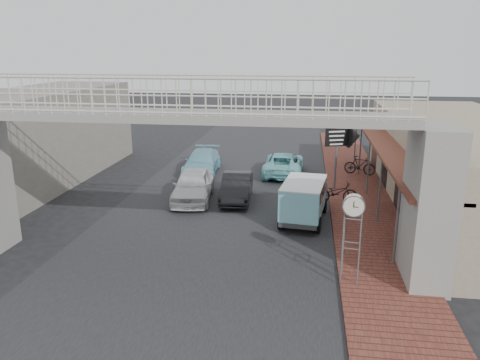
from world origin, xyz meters
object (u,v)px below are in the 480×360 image
(angkot_van, at_px, (304,196))
(motorcycle_far, at_px, (360,165))
(street_clock, at_px, (354,210))
(dark_sedan, at_px, (237,187))
(angkot_far, at_px, (202,162))
(white_hatchback, at_px, (193,185))
(arrow_sign, at_px, (352,137))
(motorcycle_near, at_px, (336,192))
(angkot_curb, at_px, (283,164))

(angkot_van, height_order, motorcycle_far, angkot_van)
(angkot_van, xyz_separation_m, street_clock, (1.51, -5.39, 1.30))
(dark_sedan, relative_size, angkot_van, 1.02)
(street_clock, bearing_deg, angkot_van, 113.81)
(dark_sedan, bearing_deg, angkot_far, 116.72)
(white_hatchback, xyz_separation_m, arrow_sign, (7.73, 3.13, 2.03))
(angkot_far, height_order, street_clock, street_clock)
(angkot_far, height_order, angkot_van, angkot_van)
(angkot_van, distance_m, street_clock, 5.75)
(dark_sedan, distance_m, motorcycle_far, 8.42)
(angkot_van, xyz_separation_m, arrow_sign, (2.34, 5.27, 1.63))
(dark_sedan, height_order, street_clock, street_clock)
(dark_sedan, height_order, motorcycle_far, dark_sedan)
(motorcycle_near, relative_size, street_clock, 0.69)
(motorcycle_far, bearing_deg, arrow_sign, -178.19)
(white_hatchback, height_order, arrow_sign, arrow_sign)
(white_hatchback, xyz_separation_m, motorcycle_near, (6.90, 0.30, -0.14))
(white_hatchback, height_order, angkot_curb, white_hatchback)
(dark_sedan, height_order, arrow_sign, arrow_sign)
(angkot_van, bearing_deg, white_hatchback, 165.51)
(arrow_sign, bearing_deg, dark_sedan, -173.51)
(street_clock, height_order, arrow_sign, arrow_sign)
(angkot_curb, bearing_deg, street_clock, 102.54)
(dark_sedan, distance_m, angkot_van, 4.16)
(white_hatchback, distance_m, motorcycle_near, 6.91)
(motorcycle_far, relative_size, street_clock, 0.64)
(dark_sedan, distance_m, angkot_curb, 5.56)
(angkot_curb, xyz_separation_m, arrow_sign, (3.63, -2.42, 2.12))
(angkot_curb, height_order, angkot_van, angkot_van)
(motorcycle_near, relative_size, motorcycle_far, 1.07)
(angkot_van, bearing_deg, arrow_sign, 73.24)
(angkot_van, bearing_deg, motorcycle_near, 65.43)
(angkot_curb, bearing_deg, arrow_sign, 146.73)
(street_clock, distance_m, arrow_sign, 10.70)
(motorcycle_near, distance_m, street_clock, 8.05)
(angkot_far, relative_size, motorcycle_near, 2.35)
(white_hatchback, xyz_separation_m, angkot_far, (-0.72, 5.24, -0.09))
(angkot_curb, xyz_separation_m, angkot_far, (-4.83, -0.31, 0.01))
(dark_sedan, distance_m, angkot_far, 5.64)
(white_hatchback, height_order, motorcycle_near, white_hatchback)
(motorcycle_near, height_order, arrow_sign, arrow_sign)
(angkot_far, bearing_deg, arrow_sign, -17.26)
(angkot_van, relative_size, motorcycle_near, 1.98)
(angkot_far, distance_m, angkot_van, 9.60)
(angkot_far, distance_m, motorcycle_far, 9.27)
(arrow_sign, bearing_deg, angkot_far, 146.28)
(angkot_far, bearing_deg, street_clock, -62.41)
(angkot_curb, distance_m, angkot_van, 7.82)
(angkot_van, bearing_deg, street_clock, -67.20)
(motorcycle_far, bearing_deg, angkot_curb, 111.59)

